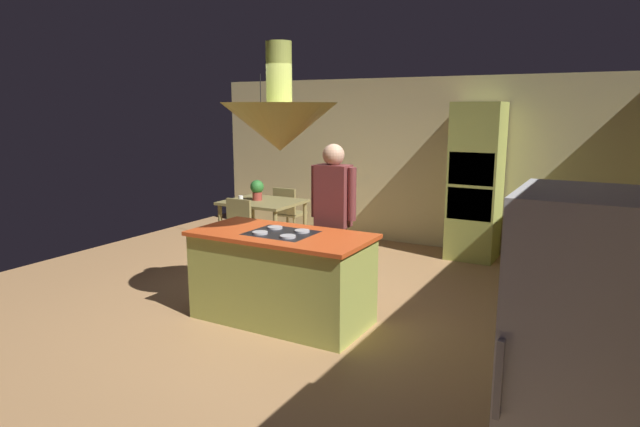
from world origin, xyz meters
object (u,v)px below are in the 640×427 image
Objects in this scene: oven_tower at (476,182)px; chair_facing_island at (235,227)px; kitchen_island at (282,277)px; canister_tea at (612,249)px; potted_plant_on_table at (257,189)px; cup_on_table at (241,199)px; canister_sugar at (611,256)px; person_at_island at (333,213)px; canister_flour at (610,260)px; chair_by_back_wall at (288,210)px; refrigerator at (588,380)px; microwave_on_counter at (615,219)px; dining_table at (263,207)px.

chair_facing_island is at bearing -146.95° from oven_tower.
kitchen_island is 10.56× the size of canister_tea.
oven_tower reaches higher than potted_plant_on_table.
cup_on_table is 5.01m from canister_sugar.
person_at_island is 5.78× the size of potted_plant_on_table.
canister_flour is at bearing 3.03° from kitchen_island.
chair_by_back_wall is at bearing 151.66° from canister_sugar.
refrigerator is at bearing -91.13° from canister_sugar.
canister_sugar reaches higher than chair_by_back_wall.
oven_tower reaches higher than person_at_island.
chair_by_back_wall is at bearing -170.58° from oven_tower.
person_at_island is at bearing -20.55° from chair_facing_island.
oven_tower is 12.97× the size of canister_tea.
canister_sugar is at bearing 151.66° from chair_by_back_wall.
potted_plant_on_table is at bearing 173.54° from microwave_on_counter.
canister_sugar is (1.74, -2.91, -0.12)m from oven_tower.
chair_facing_island is at bearing 145.25° from refrigerator.
kitchen_island is at bearing -49.44° from potted_plant_on_table.
microwave_on_counter is (2.84, 1.58, 0.59)m from kitchen_island.
canister_tea is 0.37× the size of microwave_on_counter.
dining_table is 3.61× the size of potted_plant_on_table.
dining_table is 6.52× the size of canister_flour.
potted_plant_on_table is (-2.90, -1.14, -0.16)m from oven_tower.
oven_tower is 3.34m from cup_on_table.
person_at_island reaches higher than microwave_on_counter.
cup_on_table is at bearing 176.50° from microwave_on_counter.
chair_facing_island is 4.57m from microwave_on_counter.
refrigerator reaches higher than kitchen_island.
oven_tower is at bearing 108.98° from refrigerator.
chair_by_back_wall is 5.10m from canister_tea.
potted_plant_on_table is 4.91m from canister_tea.
canister_flour reaches higher than dining_table.
cup_on_table is 0.61× the size of canister_sugar.
dining_table is at bearing 143.80° from person_at_island.
person_at_island is 2.78m from microwave_on_counter.
potted_plant_on_table is 1.78× the size of canister_tea.
cup_on_table is at bearing 142.93° from refrigerator.
canister_tea reaches higher than kitchen_island.
kitchen_island reaches higher than chair_facing_island.
kitchen_island is 19.75× the size of cup_on_table.
chair_by_back_wall is 5.27m from canister_flour.
potted_plant_on_table is 2.04× the size of canister_sugar.
canister_flour reaches higher than canister_sugar.
canister_sugar is (4.77, -1.54, 0.17)m from cup_on_table.
potted_plant_on_table reaches higher than canister_sugar.
person_at_island is (1.90, -1.39, 0.34)m from dining_table.
kitchen_island is at bearing -150.92° from microwave_on_counter.
chair_by_back_wall is 5.18m from canister_sugar.
microwave_on_counter is at bearing 165.21° from chair_by_back_wall.
person_at_island is at bearing -161.73° from microwave_on_counter.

